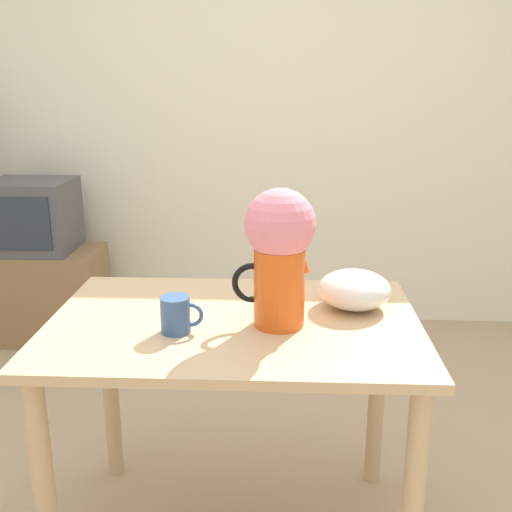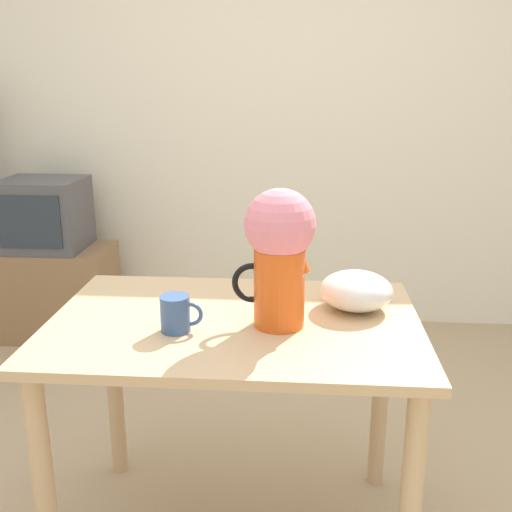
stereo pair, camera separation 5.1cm
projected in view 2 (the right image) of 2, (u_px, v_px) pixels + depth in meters
wall_back at (264, 113)px, 3.57m from camera, size 8.00×0.05×2.60m
table at (235, 359)px, 1.87m from camera, size 1.13×0.76×0.80m
flower_vase at (280, 247)px, 1.72m from camera, size 0.24×0.21×0.41m
coffee_mug at (176, 314)px, 1.73m from camera, size 0.12×0.09×0.11m
white_bowl at (356, 290)px, 1.90m from camera, size 0.23×0.23×0.12m
tv_stand at (52, 291)px, 3.59m from camera, size 0.72×0.41×0.54m
tv_set at (44, 214)px, 3.45m from camera, size 0.46×0.40×0.41m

